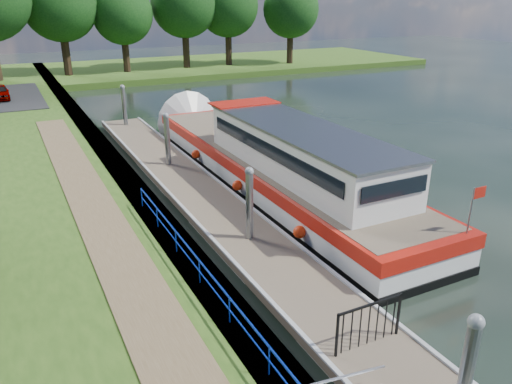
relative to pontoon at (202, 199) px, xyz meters
name	(u,v)px	position (x,y,z in m)	size (l,w,h in m)	color
bank_edge	(130,189)	(-2.55, 2.00, 0.20)	(1.10, 90.00, 0.78)	#473D2D
far_bank	(178,68)	(12.00, 39.00, 0.12)	(60.00, 18.00, 0.60)	#2D4D16
footpath	(123,263)	(-4.40, -5.00, 0.62)	(1.60, 40.00, 0.05)	brown
blue_fence	(248,326)	(-2.75, -10.00, 1.13)	(0.04, 18.04, 0.72)	#0C2DBF
pontoon	(202,199)	(0.00, 0.00, 0.00)	(2.50, 30.00, 0.56)	brown
mooring_piles	(201,174)	(0.00, 0.00, 1.10)	(0.30, 27.30, 3.55)	gray
gate_panel	(369,318)	(0.00, -10.80, 0.97)	(1.85, 0.05, 1.15)	black
barge	(266,159)	(3.60, 1.08, 0.90)	(4.36, 21.15, 4.78)	black
car_a	(0,92)	(-6.93, 23.93, 1.20)	(1.29, 3.22, 1.10)	#999999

